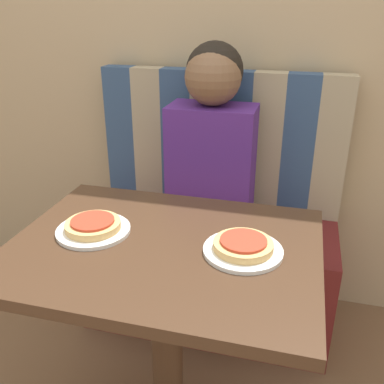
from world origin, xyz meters
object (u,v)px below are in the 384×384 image
plate_right (243,251)px  pizza_right (243,245)px  plate_left (93,230)px  person (212,135)px  pizza_left (93,225)px

plate_right → pizza_right: size_ratio=1.33×
plate_right → pizza_right: 0.02m
plate_right → plate_left: bearing=180.0°
person → plate_left: size_ratio=3.46×
pizza_right → plate_left: bearing=180.0°
plate_left → pizza_right: pizza_right is taller
plate_left → pizza_right: 0.45m
plate_left → pizza_left: pizza_left is taller
person → plate_right: (0.22, -0.62, -0.13)m
person → plate_right: size_ratio=3.46×
person → pizza_right: size_ratio=4.61×
plate_left → plate_right: (0.45, 0.00, 0.00)m
plate_left → pizza_right: bearing=0.0°
person → pizza_right: bearing=-70.2°
person → plate_right: bearing=-70.2°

